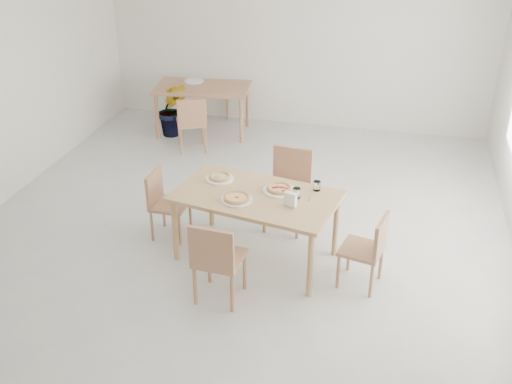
% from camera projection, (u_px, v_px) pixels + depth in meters
% --- Properties ---
extents(main_table, '(1.76, 1.21, 0.75)m').
position_uv_depth(main_table, '(256.00, 201.00, 6.05)').
color(main_table, tan).
rests_on(main_table, ground).
extents(chair_south, '(0.45, 0.45, 0.86)m').
position_uv_depth(chair_south, '(216.00, 257.00, 5.46)').
color(chair_south, '#A47352').
rests_on(chair_south, ground).
extents(chair_north, '(0.50, 0.50, 0.91)m').
position_uv_depth(chair_north, '(289.00, 183.00, 6.73)').
color(chair_north, '#A47352').
rests_on(chair_north, ground).
extents(chair_west, '(0.39, 0.39, 0.77)m').
position_uv_depth(chair_west, '(164.00, 200.00, 6.55)').
color(chair_west, '#A47352').
rests_on(chair_west, ground).
extents(chair_east, '(0.46, 0.46, 0.78)m').
position_uv_depth(chair_east, '(369.00, 246.00, 5.71)').
color(chair_east, '#A47352').
rests_on(chair_east, ground).
extents(plate_margherita, '(0.31, 0.31, 0.02)m').
position_uv_depth(plate_margherita, '(237.00, 200.00, 5.89)').
color(plate_margherita, white).
rests_on(plate_margherita, main_table).
extents(plate_mushroom, '(0.30, 0.30, 0.02)m').
position_uv_depth(plate_mushroom, '(220.00, 179.00, 6.31)').
color(plate_mushroom, white).
rests_on(plate_mushroom, main_table).
extents(plate_pepperoni, '(0.34, 0.34, 0.02)m').
position_uv_depth(plate_pepperoni, '(279.00, 190.00, 6.07)').
color(plate_pepperoni, white).
rests_on(plate_pepperoni, main_table).
extents(pizza_margherita, '(0.30, 0.30, 0.03)m').
position_uv_depth(pizza_margherita, '(237.00, 198.00, 5.88)').
color(pizza_margherita, '#EABC6E').
rests_on(pizza_margherita, plate_margherita).
extents(pizza_mushroom, '(0.26, 0.26, 0.03)m').
position_uv_depth(pizza_mushroom, '(219.00, 177.00, 6.30)').
color(pizza_mushroom, '#EABC6E').
rests_on(pizza_mushroom, plate_mushroom).
extents(pizza_pepperoni, '(0.33, 0.33, 0.03)m').
position_uv_depth(pizza_pepperoni, '(279.00, 188.00, 6.06)').
color(pizza_pepperoni, '#EABC6E').
rests_on(pizza_pepperoni, plate_pepperoni).
extents(tumbler_a, '(0.08, 0.08, 0.10)m').
position_uv_depth(tumbler_a, '(297.00, 193.00, 5.93)').
color(tumbler_a, white).
rests_on(tumbler_a, main_table).
extents(tumbler_b, '(0.08, 0.08, 0.10)m').
position_uv_depth(tumbler_b, '(317.00, 186.00, 6.07)').
color(tumbler_b, white).
rests_on(tumbler_b, main_table).
extents(napkin_holder, '(0.15, 0.10, 0.15)m').
position_uv_depth(napkin_holder, '(290.00, 200.00, 5.77)').
color(napkin_holder, silver).
rests_on(napkin_holder, main_table).
extents(fork_a, '(0.04, 0.19, 0.01)m').
position_uv_depth(fork_a, '(311.00, 197.00, 5.95)').
color(fork_a, silver).
rests_on(fork_a, main_table).
extents(fork_b, '(0.07, 0.18, 0.01)m').
position_uv_depth(fork_b, '(293.00, 203.00, 5.84)').
color(fork_b, silver).
rests_on(fork_b, main_table).
extents(second_table, '(1.51, 0.97, 0.75)m').
position_uv_depth(second_table, '(203.00, 92.00, 9.14)').
color(second_table, '#A47352').
rests_on(second_table, ground).
extents(chair_back_s, '(0.54, 0.54, 0.83)m').
position_uv_depth(chair_back_s, '(192.00, 120.00, 8.57)').
color(chair_back_s, '#A47352').
rests_on(chair_back_s, ground).
extents(chair_back_n, '(0.59, 0.59, 0.90)m').
position_uv_depth(chair_back_n, '(213.00, 84.00, 9.92)').
color(chair_back_n, '#A47352').
rests_on(chair_back_n, ground).
extents(plate_empty, '(0.29, 0.29, 0.02)m').
position_uv_depth(plate_empty, '(194.00, 81.00, 9.30)').
color(plate_empty, white).
rests_on(plate_empty, second_table).
extents(potted_plant, '(0.55, 0.49, 0.85)m').
position_uv_depth(potted_plant, '(173.00, 109.00, 9.15)').
color(potted_plant, '#335F1C').
rests_on(potted_plant, ground).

